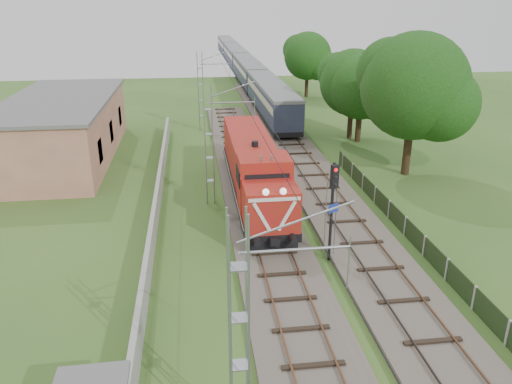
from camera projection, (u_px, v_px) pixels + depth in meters
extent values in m
plane|color=#315821|center=(288.00, 298.00, 23.13)|extent=(140.00, 140.00, 0.00)
cube|color=#6B6054|center=(266.00, 230.00, 29.54)|extent=(4.20, 70.00, 0.30)
cube|color=black|center=(266.00, 227.00, 29.47)|extent=(2.40, 70.00, 0.10)
cube|color=brown|center=(251.00, 226.00, 29.34)|extent=(0.08, 70.00, 0.05)
cube|color=brown|center=(280.00, 225.00, 29.55)|extent=(0.08, 70.00, 0.05)
cube|color=#6B6054|center=(301.00, 161.00, 42.16)|extent=(4.20, 80.00, 0.30)
cube|color=black|center=(301.00, 158.00, 42.09)|extent=(2.40, 80.00, 0.10)
cube|color=brown|center=(292.00, 158.00, 41.96)|extent=(0.08, 80.00, 0.05)
cube|color=brown|center=(311.00, 157.00, 42.16)|extent=(0.08, 80.00, 0.05)
cylinder|color=gray|center=(295.00, 250.00, 13.09)|extent=(3.00, 0.08, 0.08)
cylinder|color=gray|center=(231.00, 102.00, 31.57)|extent=(3.00, 0.08, 0.08)
cylinder|color=gray|center=(215.00, 64.00, 50.05)|extent=(3.00, 0.08, 0.08)
cylinder|color=black|center=(255.00, 122.00, 32.22)|extent=(0.03, 70.00, 0.03)
cylinder|color=black|center=(255.00, 102.00, 31.75)|extent=(0.03, 70.00, 0.03)
cube|color=#9E9E99|center=(158.00, 195.00, 33.16)|extent=(0.25, 40.00, 1.50)
cube|color=tan|center=(63.00, 129.00, 42.59)|extent=(8.00, 20.00, 5.00)
cube|color=#606060|center=(59.00, 99.00, 41.65)|extent=(8.40, 20.40, 0.25)
cube|color=black|center=(100.00, 151.00, 37.63)|extent=(0.10, 1.60, 1.80)
cube|color=black|center=(111.00, 131.00, 43.18)|extent=(0.10, 1.60, 1.80)
cube|color=black|center=(119.00, 116.00, 48.72)|extent=(0.10, 1.60, 1.80)
cube|color=black|center=(424.00, 246.00, 26.65)|extent=(0.05, 32.00, 1.15)
cube|color=#9E9E99|center=(343.00, 161.00, 40.51)|extent=(0.12, 0.12, 1.20)
cube|color=black|center=(254.00, 184.00, 34.35)|extent=(3.02, 17.13, 0.50)
cube|color=black|center=(266.00, 221.00, 29.34)|extent=(2.22, 3.63, 0.50)
cube|color=black|center=(245.00, 164.00, 39.58)|extent=(2.22, 3.63, 0.50)
cube|color=black|center=(274.00, 246.00, 26.68)|extent=(2.62, 0.25, 0.35)
cube|color=#AC131C|center=(271.00, 206.00, 27.09)|extent=(2.92, 2.52, 2.32)
sphere|color=white|center=(266.00, 192.00, 25.44)|extent=(0.36, 0.36, 0.36)
sphere|color=white|center=(283.00, 191.00, 25.55)|extent=(0.36, 0.36, 0.36)
cube|color=silver|center=(262.00, 217.00, 25.85)|extent=(1.01, 0.06, 1.69)
cube|color=silver|center=(287.00, 216.00, 26.00)|extent=(1.01, 0.06, 1.69)
cube|color=silver|center=(275.00, 200.00, 25.58)|extent=(2.72, 0.06, 0.18)
cube|color=#AC131C|center=(264.00, 183.00, 29.20)|extent=(3.02, 2.42, 3.22)
cube|color=black|center=(267.00, 182.00, 27.89)|extent=(2.52, 0.06, 0.91)
cube|color=#AC131C|center=(250.00, 152.00, 36.06)|extent=(2.82, 12.19, 2.62)
cylinder|color=black|center=(255.00, 144.00, 32.69)|extent=(0.44, 0.44, 0.40)
cylinder|color=gray|center=(261.00, 158.00, 27.78)|extent=(0.12, 0.12, 0.35)
cylinder|color=gray|center=(272.00, 158.00, 27.86)|extent=(0.12, 0.12, 0.35)
cube|color=black|center=(271.00, 111.00, 57.07)|extent=(2.84, 21.52, 0.49)
cube|color=#2E364D|center=(271.00, 98.00, 56.50)|extent=(2.93, 21.52, 2.64)
cube|color=beige|center=(271.00, 93.00, 56.33)|extent=(2.97, 20.66, 0.73)
cube|color=slate|center=(271.00, 84.00, 55.97)|extent=(2.98, 21.52, 0.34)
cube|color=black|center=(248.00, 81.00, 77.86)|extent=(2.84, 21.52, 0.49)
cube|color=#2E364D|center=(248.00, 71.00, 77.29)|extent=(2.93, 21.52, 2.64)
cube|color=beige|center=(248.00, 68.00, 77.12)|extent=(2.97, 20.66, 0.73)
cube|color=slate|center=(248.00, 61.00, 76.76)|extent=(2.98, 21.52, 0.34)
cube|color=black|center=(235.00, 64.00, 98.65)|extent=(2.84, 21.52, 0.49)
cube|color=#2E364D|center=(235.00, 55.00, 98.09)|extent=(2.93, 21.52, 2.64)
cube|color=beige|center=(235.00, 53.00, 97.91)|extent=(2.97, 20.66, 0.73)
cube|color=slate|center=(235.00, 48.00, 97.55)|extent=(2.98, 21.52, 0.34)
cube|color=black|center=(227.00, 52.00, 119.45)|extent=(2.84, 21.52, 0.49)
cube|color=#2E364D|center=(227.00, 45.00, 118.88)|extent=(2.93, 21.52, 2.64)
cube|color=beige|center=(227.00, 43.00, 118.70)|extent=(2.97, 20.66, 0.73)
cube|color=slate|center=(227.00, 39.00, 118.34)|extent=(2.98, 21.52, 0.34)
cylinder|color=black|center=(331.00, 213.00, 25.49)|extent=(0.15, 0.15, 5.41)
cube|color=black|center=(335.00, 176.00, 24.59)|extent=(0.44, 0.36, 1.19)
sphere|color=red|center=(336.00, 170.00, 24.34)|extent=(0.19, 0.19, 0.19)
sphere|color=black|center=(335.00, 177.00, 24.47)|extent=(0.19, 0.19, 0.19)
sphere|color=black|center=(335.00, 184.00, 24.61)|extent=(0.19, 0.19, 0.19)
cube|color=#1A2C9D|center=(333.00, 208.00, 25.26)|extent=(0.57, 0.28, 0.43)
cylinder|color=#3E2619|center=(408.00, 144.00, 38.55)|extent=(0.62, 0.62, 4.87)
sphere|color=#15380F|center=(415.00, 86.00, 36.94)|extent=(7.97, 7.97, 7.97)
sphere|color=#15380F|center=(441.00, 104.00, 36.43)|extent=(5.58, 5.58, 5.58)
sphere|color=#15380F|center=(391.00, 72.00, 37.74)|extent=(5.18, 5.18, 5.18)
cylinder|color=#3E2619|center=(350.00, 119.00, 48.93)|extent=(0.49, 0.49, 3.86)
sphere|color=#15380F|center=(353.00, 82.00, 47.65)|extent=(6.32, 6.32, 6.32)
sphere|color=#15380F|center=(368.00, 93.00, 47.25)|extent=(4.43, 4.43, 4.43)
sphere|color=#15380F|center=(339.00, 74.00, 48.29)|extent=(4.11, 4.11, 4.11)
cylinder|color=#3E2619|center=(359.00, 122.00, 47.71)|extent=(0.55, 0.55, 3.75)
sphere|color=#15380F|center=(361.00, 86.00, 46.47)|extent=(6.13, 6.13, 6.13)
sphere|color=#15380F|center=(377.00, 97.00, 46.08)|extent=(4.29, 4.29, 4.29)
sphere|color=#15380F|center=(347.00, 78.00, 47.09)|extent=(3.99, 3.99, 3.99)
cylinder|color=#3E2619|center=(307.00, 82.00, 69.62)|extent=(0.48, 0.48, 3.96)
sphere|color=#15380F|center=(308.00, 56.00, 68.31)|extent=(6.48, 6.48, 6.48)
sphere|color=#15380F|center=(318.00, 63.00, 67.90)|extent=(4.53, 4.53, 4.53)
sphere|color=#15380F|center=(298.00, 50.00, 68.96)|extent=(4.21, 4.21, 4.21)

